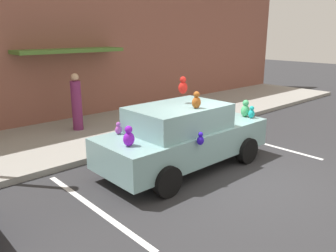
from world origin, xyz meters
name	(u,v)px	position (x,y,z in m)	size (l,w,h in m)	color
ground_plane	(238,178)	(0.00, 0.00, 0.00)	(60.00, 60.00, 0.00)	#2D2D30
sidewalk	(113,129)	(0.00, 5.00, 0.07)	(24.00, 4.00, 0.15)	gray
storefront_building	(75,30)	(-0.01, 7.14, 3.19)	(24.00, 1.25, 6.40)	brown
parking_stripe_front	(262,143)	(2.51, 1.00, 0.00)	(0.12, 3.60, 0.01)	silver
parking_stripe_rear	(94,207)	(-3.08, 1.00, 0.00)	(0.12, 3.60, 0.01)	silver
plush_covered_car	(184,136)	(-0.48, 1.25, 0.80)	(4.29, 1.91, 2.16)	#80AAAA
teddy_bear_on_sidewalk	(195,111)	(2.62, 3.82, 0.45)	(0.34, 0.29, 0.66)	brown
pedestrian_by_lamp	(77,103)	(-1.00, 5.47, 0.99)	(0.32, 0.32, 1.78)	#722655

